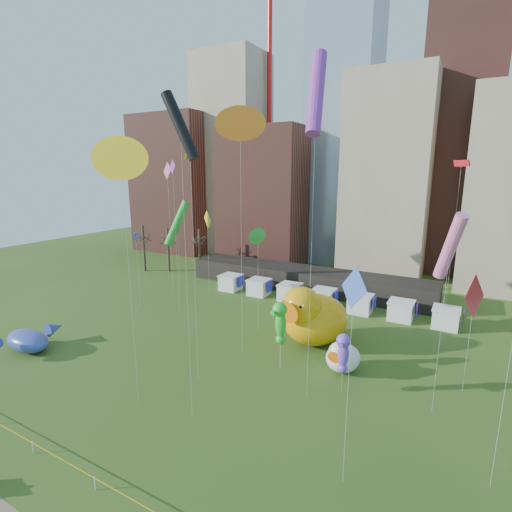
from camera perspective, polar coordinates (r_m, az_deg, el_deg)
The scene contains 27 objects.
ground at distance 27.66m, azimuth -22.67°, elevation -29.33°, with size 160.00×160.00×0.00m, color #2C4C17.
skyline at distance 74.52m, azimuth 18.17°, elevation 14.55°, with size 101.00×23.00×68.00m.
crane_left at distance 89.76m, azimuth 2.65°, elevation 31.29°, with size 23.00×1.00×76.00m.
pavilion at distance 60.19m, azimuth 7.39°, elevation -3.42°, with size 38.00×6.00×3.20m, color black.
vendor_tents at distance 53.30m, azimuth 9.97°, elevation -6.19°, with size 33.24×2.80×2.40m.
bare_trees at distance 72.06m, azimuth -12.68°, elevation 1.00°, with size 8.44×6.44×8.50m.
caution_tape at distance 27.22m, azimuth -22.80°, elevation -28.25°, with size 50.00×0.06×0.90m.
big_duck at distance 41.29m, azimuth 8.39°, elevation -8.87°, with size 8.34×9.51×6.69m.
small_duck at distance 37.09m, azimuth 12.65°, elevation -14.34°, with size 3.25×4.25×3.21m.
seahorse_green at distance 35.52m, azimuth 3.62°, elevation -9.42°, with size 1.67×1.92×6.47m.
seahorse_purple at distance 32.75m, azimuth 12.79°, elevation -13.45°, with size 1.19×1.49×5.31m.
whale_inflatable at distance 46.59m, azimuth -30.53°, elevation -10.60°, with size 5.65×7.18×2.46m.
kite_0 at distance 42.72m, azimuth 28.13°, elevation 11.61°, with size 1.56×1.64×19.05m.
kite_1 at distance 57.60m, azimuth -13.00°, elevation 11.77°, with size 2.30×1.01×19.26m.
kite_3 at distance 55.43m, azimuth -11.60°, elevation 4.78°, with size 3.74×3.14×14.06m.
kite_4 at distance 55.68m, azimuth -7.20°, elevation 5.22°, with size 2.20×1.39×12.49m.
kite_5 at distance 20.93m, azimuth 14.26°, elevation -5.14°, with size 1.78×1.69×13.26m.
kite_6 at distance 31.41m, azimuth -9.70°, elevation 14.08°, with size 1.15×2.23×19.58m.
kite_7 at distance 29.25m, azimuth 8.94°, elevation 22.74°, with size 1.90×3.76×26.39m.
kite_8 at distance 35.14m, azimuth 29.63°, elevation -5.30°, with size 1.41×3.55×10.22m.
kite_9 at distance 29.98m, azimuth 26.81°, elevation 1.19°, with size 2.26×3.01×15.40m.
kite_10 at distance 26.38m, azimuth -11.14°, elevation 18.33°, with size 2.67×1.15×23.04m.
kite_11 at distance 42.11m, azimuth 0.31°, elevation 2.92°, with size 0.65×1.79×11.93m.
kite_12 at distance 29.31m, azimuth -19.42°, elevation 13.46°, with size 3.03×1.15×20.41m.
kite_13 at distance 52.19m, azimuth -17.38°, elevation 2.87°, with size 1.63×2.14×10.22m.
kite_14 at distance 36.43m, azimuth -2.34°, elevation 18.98°, with size 2.88×1.78×23.69m.
kite_15 at distance 48.62m, azimuth -12.23°, elevation 11.71°, with size 1.55×0.74×19.36m.
Camera 1 is at (17.28, -11.84, 18.07)m, focal length 27.00 mm.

